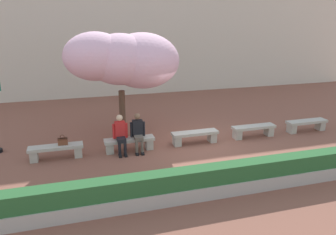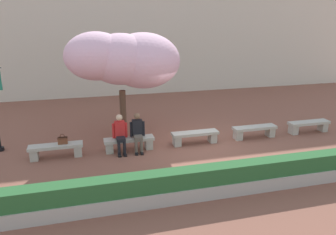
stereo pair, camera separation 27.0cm
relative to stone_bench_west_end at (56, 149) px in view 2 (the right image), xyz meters
name	(u,v)px [view 2 (the right image)]	position (x,y,z in m)	size (l,w,h in m)	color
ground_plane	(195,144)	(4.72, 0.00, -0.30)	(100.00, 100.00, 0.00)	brown
building_facade	(140,19)	(4.72, 10.36, 3.95)	(28.00, 4.00, 8.49)	beige
stone_bench_west_end	(56,149)	(0.00, 0.00, 0.00)	(1.68, 0.42, 0.45)	#ADA89E
stone_bench_near_west	(129,142)	(2.36, 0.00, 0.00)	(1.68, 0.42, 0.45)	#ADA89E
stone_bench_center	(195,136)	(4.72, 0.00, 0.00)	(1.68, 0.42, 0.45)	#ADA89E
stone_bench_near_east	(255,130)	(7.08, 0.00, 0.00)	(1.68, 0.42, 0.45)	#ADA89E
stone_bench_east_end	(309,125)	(9.45, 0.00, 0.00)	(1.68, 0.42, 0.45)	#ADA89E
person_seated_left	(120,132)	(2.07, -0.05, 0.40)	(0.51, 0.68, 1.29)	black
person_seated_right	(138,131)	(2.65, -0.05, 0.40)	(0.51, 0.70, 1.29)	black
handbag	(63,140)	(0.23, 0.02, 0.28)	(0.30, 0.15, 0.34)	brown
cherry_tree_main	(126,59)	(2.56, 1.51, 2.61)	(4.15, 2.95, 3.89)	#513828
planter_hedge_foreground	(240,178)	(4.72, -3.47, 0.09)	(14.71, 0.50, 0.80)	#ADA89E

